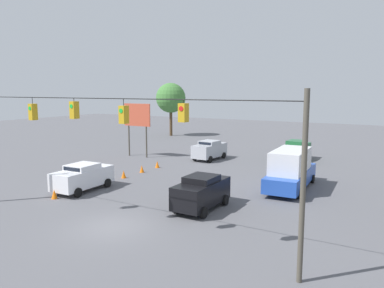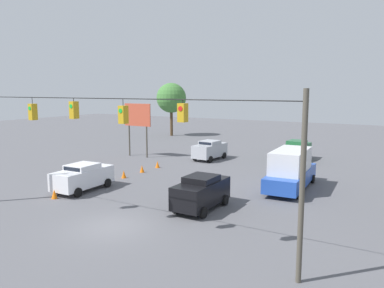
{
  "view_description": "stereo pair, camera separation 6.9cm",
  "coord_description": "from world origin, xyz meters",
  "px_view_note": "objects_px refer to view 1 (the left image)",
  "views": [
    {
      "loc": [
        -12.93,
        13.88,
        6.97
      ],
      "look_at": [
        0.42,
        -8.79,
        3.21
      ],
      "focal_mm": 35.0,
      "sensor_mm": 36.0,
      "label": 1
    },
    {
      "loc": [
        -12.99,
        13.85,
        6.97
      ],
      "look_at": [
        0.42,
        -8.79,
        3.21
      ],
      "focal_mm": 35.0,
      "sensor_mm": 36.0,
      "label": 2
    }
  ],
  "objects_px": {
    "traffic_cone_fifth": "(142,169)",
    "roadside_billboard": "(137,119)",
    "overhead_signal_span": "(98,141)",
    "sedan_green_oncoming_deep": "(296,150)",
    "tree_horizon_left": "(171,98)",
    "traffic_cone_second": "(78,187)",
    "sedan_white_parked_shoulder": "(83,177)",
    "sedan_silver_withflow_far": "(209,150)",
    "traffic_cone_third": "(104,179)",
    "box_truck_blue_oncoming_far": "(291,169)",
    "traffic_cone_farthest": "(157,164)",
    "traffic_cone_nearest": "(54,194)",
    "traffic_cone_fourth": "(124,174)",
    "sedan_black_crossing_near": "(202,192)"
  },
  "relations": [
    {
      "from": "traffic_cone_fifth",
      "to": "roadside_billboard",
      "type": "relative_size",
      "value": 0.11
    },
    {
      "from": "overhead_signal_span",
      "to": "sedan_green_oncoming_deep",
      "type": "xyz_separation_m",
      "value": [
        -3.19,
        -24.24,
        -3.53
      ]
    },
    {
      "from": "tree_horizon_left",
      "to": "traffic_cone_second",
      "type": "bearing_deg",
      "value": 112.39
    },
    {
      "from": "sedan_white_parked_shoulder",
      "to": "traffic_cone_second",
      "type": "height_order",
      "value": "sedan_white_parked_shoulder"
    },
    {
      "from": "sedan_silver_withflow_far",
      "to": "traffic_cone_third",
      "type": "xyz_separation_m",
      "value": [
        2.27,
        12.78,
        -0.7
      ]
    },
    {
      "from": "sedan_white_parked_shoulder",
      "to": "box_truck_blue_oncoming_far",
      "type": "relative_size",
      "value": 0.63
    },
    {
      "from": "sedan_silver_withflow_far",
      "to": "traffic_cone_farthest",
      "type": "bearing_deg",
      "value": 70.16
    },
    {
      "from": "roadside_billboard",
      "to": "tree_horizon_left",
      "type": "relative_size",
      "value": 0.69
    },
    {
      "from": "traffic_cone_second",
      "to": "tree_horizon_left",
      "type": "distance_m",
      "value": 33.41
    },
    {
      "from": "sedan_white_parked_shoulder",
      "to": "traffic_cone_nearest",
      "type": "distance_m",
      "value": 2.53
    },
    {
      "from": "box_truck_blue_oncoming_far",
      "to": "sedan_silver_withflow_far",
      "type": "bearing_deg",
      "value": -35.02
    },
    {
      "from": "traffic_cone_third",
      "to": "traffic_cone_second",
      "type": "bearing_deg",
      "value": 92.41
    },
    {
      "from": "roadside_billboard",
      "to": "tree_horizon_left",
      "type": "xyz_separation_m",
      "value": [
        7.3,
        -17.34,
        1.81
      ]
    },
    {
      "from": "tree_horizon_left",
      "to": "overhead_signal_span",
      "type": "bearing_deg",
      "value": 118.67
    },
    {
      "from": "traffic_cone_nearest",
      "to": "traffic_cone_third",
      "type": "distance_m",
      "value": 4.73
    },
    {
      "from": "traffic_cone_fourth",
      "to": "traffic_cone_farthest",
      "type": "relative_size",
      "value": 1.0
    },
    {
      "from": "box_truck_blue_oncoming_far",
      "to": "traffic_cone_fifth",
      "type": "xyz_separation_m",
      "value": [
        12.53,
        1.06,
        -1.11
      ]
    },
    {
      "from": "sedan_green_oncoming_deep",
      "to": "traffic_cone_second",
      "type": "height_order",
      "value": "sedan_green_oncoming_deep"
    },
    {
      "from": "box_truck_blue_oncoming_far",
      "to": "traffic_cone_fourth",
      "type": "xyz_separation_m",
      "value": [
        12.49,
        3.47,
        -1.11
      ]
    },
    {
      "from": "tree_horizon_left",
      "to": "traffic_cone_farthest",
      "type": "bearing_deg",
      "value": 120.74
    },
    {
      "from": "sedan_white_parked_shoulder",
      "to": "traffic_cone_third",
      "type": "xyz_separation_m",
      "value": [
        0.17,
        -2.29,
        -0.68
      ]
    },
    {
      "from": "overhead_signal_span",
      "to": "traffic_cone_third",
      "type": "bearing_deg",
      "value": -47.37
    },
    {
      "from": "sedan_black_crossing_near",
      "to": "traffic_cone_nearest",
      "type": "height_order",
      "value": "sedan_black_crossing_near"
    },
    {
      "from": "sedan_black_crossing_near",
      "to": "roadside_billboard",
      "type": "relative_size",
      "value": 0.76
    },
    {
      "from": "traffic_cone_fourth",
      "to": "tree_horizon_left",
      "type": "height_order",
      "value": "tree_horizon_left"
    },
    {
      "from": "sedan_green_oncoming_deep",
      "to": "overhead_signal_span",
      "type": "bearing_deg",
      "value": 82.5
    },
    {
      "from": "traffic_cone_fourth",
      "to": "traffic_cone_second",
      "type": "bearing_deg",
      "value": 89.54
    },
    {
      "from": "sedan_white_parked_shoulder",
      "to": "traffic_cone_second",
      "type": "bearing_deg",
      "value": 81.46
    },
    {
      "from": "traffic_cone_fifth",
      "to": "roadside_billboard",
      "type": "xyz_separation_m",
      "value": [
        5.25,
        -6.02,
        3.72
      ]
    },
    {
      "from": "overhead_signal_span",
      "to": "traffic_cone_fifth",
      "type": "distance_m",
      "value": 14.25
    },
    {
      "from": "traffic_cone_second",
      "to": "tree_horizon_left",
      "type": "xyz_separation_m",
      "value": [
        12.55,
        -30.47,
        5.52
      ]
    },
    {
      "from": "sedan_silver_withflow_far",
      "to": "traffic_cone_farthest",
      "type": "height_order",
      "value": "sedan_silver_withflow_far"
    },
    {
      "from": "sedan_black_crossing_near",
      "to": "traffic_cone_fourth",
      "type": "height_order",
      "value": "sedan_black_crossing_near"
    },
    {
      "from": "sedan_green_oncoming_deep",
      "to": "traffic_cone_fifth",
      "type": "xyz_separation_m",
      "value": [
        9.88,
        12.4,
        -0.74
      ]
    },
    {
      "from": "traffic_cone_nearest",
      "to": "traffic_cone_second",
      "type": "relative_size",
      "value": 1.0
    },
    {
      "from": "box_truck_blue_oncoming_far",
      "to": "traffic_cone_second",
      "type": "distance_m",
      "value": 15.0
    },
    {
      "from": "sedan_white_parked_shoulder",
      "to": "box_truck_blue_oncoming_far",
      "type": "xyz_separation_m",
      "value": [
        -12.47,
        -7.8,
        0.43
      ]
    },
    {
      "from": "overhead_signal_span",
      "to": "sedan_green_oncoming_deep",
      "type": "relative_size",
      "value": 4.54
    },
    {
      "from": "sedan_silver_withflow_far",
      "to": "tree_horizon_left",
      "type": "height_order",
      "value": "tree_horizon_left"
    },
    {
      "from": "sedan_black_crossing_near",
      "to": "sedan_silver_withflow_far",
      "type": "relative_size",
      "value": 1.01
    },
    {
      "from": "overhead_signal_span",
      "to": "traffic_cone_fifth",
      "type": "xyz_separation_m",
      "value": [
        6.69,
        -11.84,
        -4.28
      ]
    },
    {
      "from": "box_truck_blue_oncoming_far",
      "to": "traffic_cone_farthest",
      "type": "height_order",
      "value": "box_truck_blue_oncoming_far"
    },
    {
      "from": "traffic_cone_nearest",
      "to": "traffic_cone_fourth",
      "type": "height_order",
      "value": "same"
    },
    {
      "from": "traffic_cone_nearest",
      "to": "traffic_cone_fifth",
      "type": "relative_size",
      "value": 1.0
    },
    {
      "from": "traffic_cone_fifth",
      "to": "traffic_cone_farthest",
      "type": "relative_size",
      "value": 1.0
    },
    {
      "from": "sedan_silver_withflow_far",
      "to": "box_truck_blue_oncoming_far",
      "type": "xyz_separation_m",
      "value": [
        -10.37,
        7.26,
        0.4
      ]
    },
    {
      "from": "traffic_cone_second",
      "to": "tree_horizon_left",
      "type": "bearing_deg",
      "value": -67.61
    },
    {
      "from": "sedan_green_oncoming_deep",
      "to": "sedan_white_parked_shoulder",
      "type": "relative_size",
      "value": 0.95
    },
    {
      "from": "traffic_cone_second",
      "to": "traffic_cone_fifth",
      "type": "bearing_deg",
      "value": -89.97
    },
    {
      "from": "box_truck_blue_oncoming_far",
      "to": "tree_horizon_left",
      "type": "height_order",
      "value": "tree_horizon_left"
    }
  ]
}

